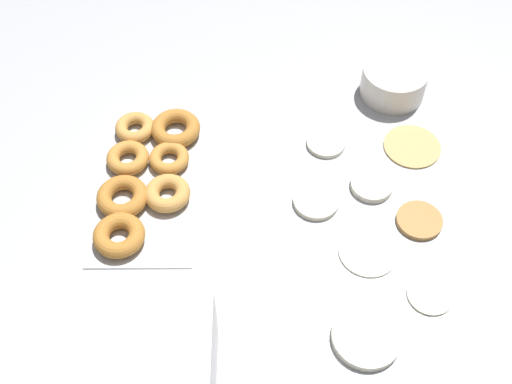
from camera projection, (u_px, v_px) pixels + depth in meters
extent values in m
plane|color=#B2B5BA|center=(304.00, 226.00, 1.22)|extent=(3.00, 3.00, 0.00)
cylinder|color=silver|center=(368.00, 251.00, 1.19)|extent=(0.11, 0.11, 0.01)
cylinder|color=silver|center=(366.00, 337.00, 1.08)|extent=(0.12, 0.12, 0.02)
cylinder|color=beige|center=(316.00, 201.00, 1.25)|extent=(0.09, 0.09, 0.01)
cylinder|color=silver|center=(326.00, 143.00, 1.35)|extent=(0.08, 0.08, 0.01)
cylinder|color=beige|center=(430.00, 294.00, 1.13)|extent=(0.08, 0.08, 0.01)
cylinder|color=tan|center=(412.00, 146.00, 1.34)|extent=(0.12, 0.12, 0.01)
cylinder|color=#B27F42|center=(419.00, 220.00, 1.23)|extent=(0.09, 0.09, 0.01)
cylinder|color=silver|center=(372.00, 185.00, 1.28)|extent=(0.08, 0.08, 0.01)
cube|color=silver|center=(148.00, 183.00, 1.28)|extent=(0.39, 0.20, 0.01)
torus|color=#D19347|center=(135.00, 128.00, 1.35)|extent=(0.08, 0.08, 0.03)
torus|color=#C68438|center=(128.00, 158.00, 1.30)|extent=(0.09, 0.09, 0.03)
torus|color=#B7752D|center=(122.00, 197.00, 1.24)|extent=(0.10, 0.10, 0.03)
torus|color=#B7752D|center=(119.00, 235.00, 1.19)|extent=(0.10, 0.10, 0.03)
torus|color=#B7752D|center=(176.00, 128.00, 1.35)|extent=(0.10, 0.10, 0.03)
torus|color=#C68438|center=(169.00, 158.00, 1.30)|extent=(0.08, 0.08, 0.02)
torus|color=#D19347|center=(167.00, 193.00, 1.25)|extent=(0.09, 0.09, 0.03)
cylinder|color=silver|center=(394.00, 82.00, 1.41)|extent=(0.14, 0.14, 0.07)
cube|color=white|center=(174.00, 372.00, 1.04)|extent=(0.15, 0.14, 0.03)
cube|color=white|center=(172.00, 366.00, 1.02)|extent=(0.15, 0.14, 0.03)
cube|color=white|center=(170.00, 359.00, 0.99)|extent=(0.15, 0.14, 0.03)
cube|color=white|center=(168.00, 352.00, 0.97)|extent=(0.15, 0.14, 0.03)
cube|color=white|center=(166.00, 345.00, 0.95)|extent=(0.15, 0.14, 0.03)
cube|color=white|center=(164.00, 338.00, 0.93)|extent=(0.15, 0.14, 0.03)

